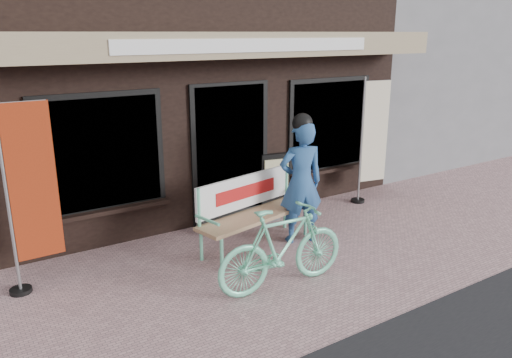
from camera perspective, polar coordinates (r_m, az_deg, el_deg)
ground at (r=6.65m, az=5.84°, el=-9.71°), size 70.00×70.00×0.00m
storefront at (r=10.31m, az=-11.73°, el=16.50°), size 7.00×6.77×6.00m
neighbor_right_near at (r=15.91m, az=18.45°, el=15.19°), size 10.00×7.00×5.60m
bench at (r=6.98m, az=-0.51°, el=-3.07°), size 1.91×0.85×1.01m
person at (r=7.05m, az=5.16°, el=-0.13°), size 0.73×0.58×1.87m
bicycle at (r=5.88m, az=3.04°, el=-7.83°), size 1.71×0.57×1.01m
nobori_red at (r=6.17m, az=-24.48°, el=-1.49°), size 0.67×0.26×2.28m
nobori_cream at (r=8.95m, az=13.15°, el=4.53°), size 0.66×0.28×2.21m
menu_stand at (r=8.33m, az=2.21°, el=-0.37°), size 0.51×0.20×1.00m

